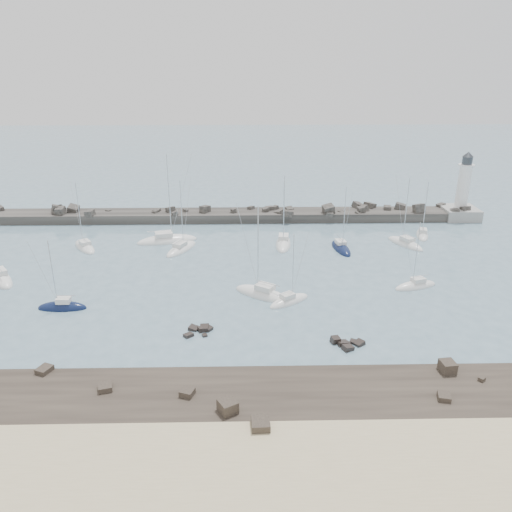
{
  "coord_description": "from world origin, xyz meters",
  "views": [
    {
      "loc": [
        2.24,
        -61.52,
        31.04
      ],
      "look_at": [
        3.81,
        12.0,
        2.04
      ],
      "focal_mm": 35.0,
      "sensor_mm": 36.0,
      "label": 1
    }
  ],
  "objects_px": {
    "sailboat_4": "(167,241)",
    "sailboat_7": "(289,301)",
    "sailboat_2": "(62,308)",
    "sailboat_6": "(283,244)",
    "sailboat_5": "(262,295)",
    "sailboat_12": "(422,235)",
    "sailboat_8": "(341,248)",
    "lighthouse": "(461,204)",
    "sailboat_1": "(85,247)",
    "sailboat_3": "(181,249)",
    "sailboat_10": "(405,244)",
    "sailboat_13": "(0,279)",
    "sailboat_9": "(416,286)"
  },
  "relations": [
    {
      "from": "sailboat_4",
      "to": "sailboat_7",
      "type": "relative_size",
      "value": 1.61
    },
    {
      "from": "sailboat_2",
      "to": "sailboat_7",
      "type": "bearing_deg",
      "value": 2.24
    },
    {
      "from": "sailboat_6",
      "to": "sailboat_5",
      "type": "bearing_deg",
      "value": -102.22
    },
    {
      "from": "sailboat_12",
      "to": "sailboat_5",
      "type": "bearing_deg",
      "value": -141.21
    },
    {
      "from": "sailboat_4",
      "to": "sailboat_8",
      "type": "bearing_deg",
      "value": -8.26
    },
    {
      "from": "lighthouse",
      "to": "sailboat_12",
      "type": "relative_size",
      "value": 1.31
    },
    {
      "from": "sailboat_4",
      "to": "sailboat_12",
      "type": "xyz_separation_m",
      "value": [
        47.81,
        2.26,
        -0.01
      ]
    },
    {
      "from": "lighthouse",
      "to": "sailboat_5",
      "type": "distance_m",
      "value": 55.84
    },
    {
      "from": "sailboat_1",
      "to": "sailboat_7",
      "type": "bearing_deg",
      "value": -32.56
    },
    {
      "from": "sailboat_3",
      "to": "sailboat_7",
      "type": "height_order",
      "value": "sailboat_3"
    },
    {
      "from": "sailboat_10",
      "to": "sailboat_13",
      "type": "height_order",
      "value": "sailboat_13"
    },
    {
      "from": "sailboat_3",
      "to": "sailboat_4",
      "type": "height_order",
      "value": "sailboat_4"
    },
    {
      "from": "sailboat_8",
      "to": "sailboat_9",
      "type": "relative_size",
      "value": 1.13
    },
    {
      "from": "sailboat_8",
      "to": "sailboat_13",
      "type": "relative_size",
      "value": 0.85
    },
    {
      "from": "sailboat_5",
      "to": "sailboat_9",
      "type": "relative_size",
      "value": 1.3
    },
    {
      "from": "sailboat_2",
      "to": "sailboat_7",
      "type": "distance_m",
      "value": 30.53
    },
    {
      "from": "sailboat_10",
      "to": "sailboat_4",
      "type": "bearing_deg",
      "value": 176.67
    },
    {
      "from": "lighthouse",
      "to": "sailboat_3",
      "type": "height_order",
      "value": "lighthouse"
    },
    {
      "from": "lighthouse",
      "to": "sailboat_13",
      "type": "bearing_deg",
      "value": -160.02
    },
    {
      "from": "sailboat_7",
      "to": "sailboat_12",
      "type": "height_order",
      "value": "sailboat_12"
    },
    {
      "from": "sailboat_7",
      "to": "sailboat_12",
      "type": "bearing_deg",
      "value": 44.67
    },
    {
      "from": "sailboat_2",
      "to": "sailboat_4",
      "type": "relative_size",
      "value": 0.62
    },
    {
      "from": "sailboat_2",
      "to": "sailboat_4",
      "type": "height_order",
      "value": "sailboat_4"
    },
    {
      "from": "sailboat_7",
      "to": "sailboat_9",
      "type": "relative_size",
      "value": 0.98
    },
    {
      "from": "sailboat_2",
      "to": "sailboat_8",
      "type": "xyz_separation_m",
      "value": [
        41.35,
        21.6,
        -0.02
      ]
    },
    {
      "from": "sailboat_9",
      "to": "sailboat_12",
      "type": "bearing_deg",
      "value": 69.32
    },
    {
      "from": "sailboat_8",
      "to": "sailboat_12",
      "type": "relative_size",
      "value": 1.1
    },
    {
      "from": "sailboat_5",
      "to": "sailboat_7",
      "type": "height_order",
      "value": "sailboat_5"
    },
    {
      "from": "sailboat_1",
      "to": "sailboat_12",
      "type": "bearing_deg",
      "value": 4.84
    },
    {
      "from": "sailboat_4",
      "to": "sailboat_5",
      "type": "distance_m",
      "value": 28.22
    },
    {
      "from": "sailboat_8",
      "to": "sailboat_9",
      "type": "xyz_separation_m",
      "value": [
        8.11,
        -15.88,
        -0.0
      ]
    },
    {
      "from": "sailboat_2",
      "to": "sailboat_6",
      "type": "relative_size",
      "value": 0.77
    },
    {
      "from": "sailboat_3",
      "to": "sailboat_8",
      "type": "xyz_separation_m",
      "value": [
        28.02,
        -0.13,
        0.0
      ]
    },
    {
      "from": "lighthouse",
      "to": "sailboat_3",
      "type": "bearing_deg",
      "value": -162.44
    },
    {
      "from": "sailboat_10",
      "to": "sailboat_13",
      "type": "relative_size",
      "value": 0.9
    },
    {
      "from": "lighthouse",
      "to": "sailboat_9",
      "type": "bearing_deg",
      "value": -120.58
    },
    {
      "from": "lighthouse",
      "to": "sailboat_6",
      "type": "height_order",
      "value": "lighthouse"
    },
    {
      "from": "sailboat_10",
      "to": "sailboat_12",
      "type": "bearing_deg",
      "value": 45.51
    },
    {
      "from": "sailboat_4",
      "to": "sailboat_8",
      "type": "xyz_separation_m",
      "value": [
        31.15,
        -4.52,
        -0.01
      ]
    },
    {
      "from": "sailboat_13",
      "to": "sailboat_4",
      "type": "bearing_deg",
      "value": 35.8
    },
    {
      "from": "sailboat_4",
      "to": "sailboat_9",
      "type": "height_order",
      "value": "sailboat_4"
    },
    {
      "from": "sailboat_2",
      "to": "sailboat_13",
      "type": "relative_size",
      "value": 0.73
    },
    {
      "from": "sailboat_1",
      "to": "sailboat_13",
      "type": "bearing_deg",
      "value": -123.05
    },
    {
      "from": "sailboat_4",
      "to": "lighthouse",
      "type": "bearing_deg",
      "value": 12.71
    },
    {
      "from": "lighthouse",
      "to": "sailboat_10",
      "type": "height_order",
      "value": "lighthouse"
    },
    {
      "from": "sailboat_8",
      "to": "sailboat_10",
      "type": "bearing_deg",
      "value": 9.54
    },
    {
      "from": "sailboat_12",
      "to": "sailboat_13",
      "type": "relative_size",
      "value": 0.77
    },
    {
      "from": "sailboat_5",
      "to": "sailboat_13",
      "type": "bearing_deg",
      "value": 171.03
    },
    {
      "from": "sailboat_2",
      "to": "lighthouse",
      "type": "bearing_deg",
      "value": 29.63
    },
    {
      "from": "sailboat_3",
      "to": "sailboat_7",
      "type": "xyz_separation_m",
      "value": [
        17.18,
        -20.53,
        -0.0
      ]
    }
  ]
}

